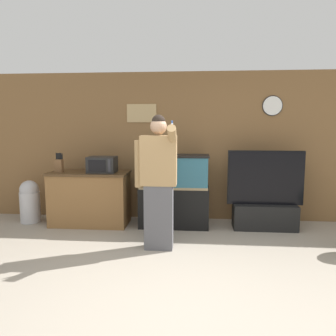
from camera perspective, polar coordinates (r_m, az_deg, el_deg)
The scene contains 9 objects.
ground_plane at distance 3.46m, azimuth 1.55°, elevation -21.61°, with size 18.00×18.00×0.00m, color gray.
wall_back_paneled at distance 5.84m, azimuth 3.21°, elevation 3.75°, with size 10.00×0.08×2.60m.
counter_island at distance 5.72m, azimuth -13.44°, elevation -5.13°, with size 1.32×0.63×0.90m.
microwave at distance 5.53m, azimuth -11.39°, elevation 0.60°, with size 0.46×0.34×0.26m.
knife_block at distance 5.76m, azimuth -18.45°, elevation 0.53°, with size 0.12×0.10×0.32m.
aquarium_on_stand at distance 5.44m, azimuth 1.05°, elevation -3.99°, with size 1.14×0.50×1.20m.
tv_on_stand at distance 5.58m, azimuth 16.50°, elevation -6.41°, with size 1.22×0.40×1.28m.
person_standing at distance 4.39m, azimuth -1.76°, elevation -2.17°, with size 0.57×0.43×1.82m.
trash_bin at distance 6.20m, azimuth -22.92°, elevation -5.29°, with size 0.34×0.34×0.73m.
Camera 1 is at (0.17, -3.02, 1.69)m, focal length 35.00 mm.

